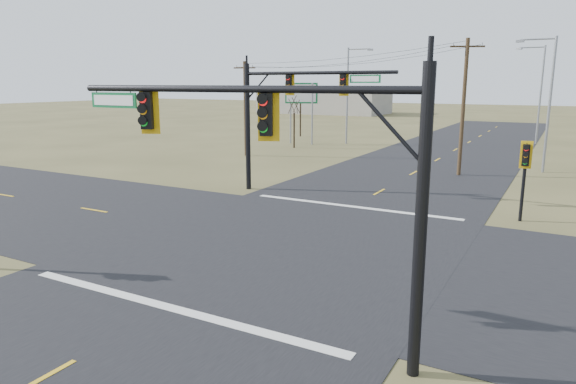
% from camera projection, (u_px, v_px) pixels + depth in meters
% --- Properties ---
extents(ground, '(320.00, 320.00, 0.00)m').
position_uv_depth(ground, '(288.00, 243.00, 22.14)').
color(ground, brown).
rests_on(ground, ground).
extents(road_ew, '(160.00, 14.00, 0.02)m').
position_uv_depth(road_ew, '(288.00, 243.00, 22.13)').
color(road_ew, black).
rests_on(road_ew, ground).
extents(road_ns, '(14.00, 160.00, 0.02)m').
position_uv_depth(road_ns, '(288.00, 243.00, 22.13)').
color(road_ns, black).
rests_on(road_ns, ground).
extents(stop_bar_near, '(12.00, 0.40, 0.01)m').
position_uv_depth(stop_bar_near, '(170.00, 308.00, 15.70)').
color(stop_bar_near, silver).
rests_on(stop_bar_near, road_ns).
extents(stop_bar_far, '(12.00, 0.40, 0.01)m').
position_uv_depth(stop_bar_far, '(353.00, 206.00, 28.56)').
color(stop_bar_far, silver).
rests_on(stop_bar_far, road_ns).
extents(mast_arm_near, '(10.45, 0.60, 7.21)m').
position_uv_depth(mast_arm_near, '(278.00, 145.00, 12.81)').
color(mast_arm_near, black).
rests_on(mast_arm_near, ground).
extents(mast_arm_far, '(9.80, 0.53, 7.94)m').
position_uv_depth(mast_arm_far, '(286.00, 101.00, 30.99)').
color(mast_arm_far, black).
rests_on(mast_arm_far, ground).
extents(pedestal_signal_ne, '(0.61, 0.52, 4.05)m').
position_uv_depth(pedestal_signal_ne, '(525.00, 162.00, 24.94)').
color(pedestal_signal_ne, black).
rests_on(pedestal_signal_ne, ground).
extents(utility_pole_near, '(2.27, 1.08, 9.92)m').
position_uv_depth(utility_pole_near, '(463.00, 106.00, 37.39)').
color(utility_pole_near, '#402F1B').
rests_on(utility_pole_near, ground).
extents(utility_pole_far, '(2.13, 0.47, 8.74)m').
position_uv_depth(utility_pole_far, '(245.00, 107.00, 47.93)').
color(utility_pole_far, '#402F1B').
rests_on(utility_pole_far, ground).
extents(highway_sign, '(3.41, 1.40, 6.81)m').
position_uv_depth(highway_sign, '(301.00, 102.00, 57.27)').
color(highway_sign, gray).
rests_on(highway_sign, ground).
extents(streetlight_a, '(2.84, 0.33, 10.17)m').
position_uv_depth(streetlight_a, '(547.00, 97.00, 38.64)').
color(streetlight_a, gray).
rests_on(streetlight_a, ground).
extents(streetlight_b, '(3.03, 0.49, 10.83)m').
position_uv_depth(streetlight_b, '(539.00, 89.00, 57.00)').
color(streetlight_b, gray).
rests_on(streetlight_b, ground).
extents(streetlight_c, '(2.95, 0.32, 10.59)m').
position_uv_depth(streetlight_c, '(349.00, 91.00, 57.13)').
color(streetlight_c, gray).
rests_on(streetlight_c, ground).
extents(bare_tree_a, '(3.07, 3.07, 5.78)m').
position_uv_depth(bare_tree_a, '(294.00, 104.00, 53.75)').
color(bare_tree_a, black).
rests_on(bare_tree_a, ground).
extents(bare_tree_b, '(2.57, 2.57, 6.51)m').
position_uv_depth(bare_tree_b, '(300.00, 96.00, 65.42)').
color(bare_tree_b, black).
rests_on(bare_tree_b, ground).
extents(warehouse_left, '(28.00, 14.00, 5.50)m').
position_uv_depth(warehouse_left, '(324.00, 101.00, 117.56)').
color(warehouse_left, gray).
rests_on(warehouse_left, ground).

